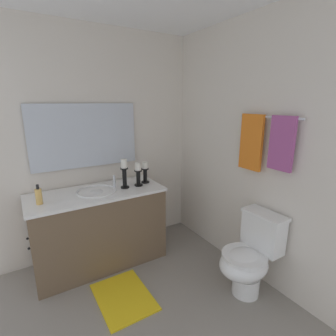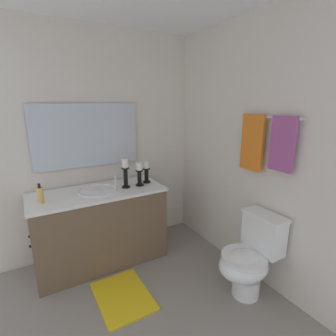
# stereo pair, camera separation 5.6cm
# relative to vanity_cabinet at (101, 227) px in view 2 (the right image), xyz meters

# --- Properties ---
(floor) EXTENTS (2.51, 2.26, 0.02)m
(floor) POSITION_rel_vanity_cabinet_xyz_m (0.93, 0.14, -0.42)
(floor) COLOR gray
(floor) RESTS_ON ground
(wall_back) EXTENTS (2.51, 0.04, 2.45)m
(wall_back) POSITION_rel_vanity_cabinet_xyz_m (0.93, 1.27, 0.82)
(wall_back) COLOR silver
(wall_back) RESTS_ON ground
(wall_left) EXTENTS (0.04, 2.26, 2.45)m
(wall_left) POSITION_rel_vanity_cabinet_xyz_m (-0.33, 0.14, 0.82)
(wall_left) COLOR silver
(wall_left) RESTS_ON ground
(vanity_cabinet) EXTENTS (0.58, 1.34, 0.81)m
(vanity_cabinet) POSITION_rel_vanity_cabinet_xyz_m (0.00, 0.00, 0.00)
(vanity_cabinet) COLOR brown
(vanity_cabinet) RESTS_ON ground
(sink_basin) EXTENTS (0.40, 0.40, 0.24)m
(sink_basin) POSITION_rel_vanity_cabinet_xyz_m (-0.00, 0.00, 0.37)
(sink_basin) COLOR white
(sink_basin) RESTS_ON vanity_cabinet
(mirror) EXTENTS (0.02, 1.11, 0.66)m
(mirror) POSITION_rel_vanity_cabinet_xyz_m (-0.28, 0.00, 0.94)
(mirror) COLOR silver
(candle_holder_tall) EXTENTS (0.09, 0.09, 0.24)m
(candle_holder_tall) POSITION_rel_vanity_cabinet_xyz_m (-0.00, 0.55, 0.53)
(candle_holder_tall) COLOR black
(candle_holder_tall) RESTS_ON vanity_cabinet
(candle_holder_short) EXTENTS (0.09, 0.09, 0.25)m
(candle_holder_short) POSITION_rel_vanity_cabinet_xyz_m (0.05, 0.44, 0.54)
(candle_holder_short) COLOR black
(candle_holder_short) RESTS_ON vanity_cabinet
(candle_holder_mid) EXTENTS (0.09, 0.09, 0.31)m
(candle_holder_mid) POSITION_rel_vanity_cabinet_xyz_m (0.04, 0.29, 0.57)
(candle_holder_mid) COLOR black
(candle_holder_mid) RESTS_ON vanity_cabinet
(soap_bottle) EXTENTS (0.06, 0.06, 0.18)m
(soap_bottle) POSITION_rel_vanity_cabinet_xyz_m (0.06, -0.53, 0.48)
(soap_bottle) COLOR #E5B259
(soap_bottle) RESTS_ON vanity_cabinet
(toilet) EXTENTS (0.39, 0.54, 0.75)m
(toilet) POSITION_rel_vanity_cabinet_xyz_m (1.15, 0.99, -0.04)
(toilet) COLOR white
(toilet) RESTS_ON ground
(towel_bar) EXTENTS (0.61, 0.02, 0.02)m
(towel_bar) POSITION_rel_vanity_cabinet_xyz_m (1.04, 1.21, 1.16)
(towel_bar) COLOR silver
(towel_near_vanity) EXTENTS (0.24, 0.03, 0.51)m
(towel_near_vanity) POSITION_rel_vanity_cabinet_xyz_m (0.89, 1.19, 0.93)
(towel_near_vanity) COLOR orange
(towel_near_vanity) RESTS_ON towel_bar
(towel_center) EXTENTS (0.22, 0.03, 0.44)m
(towel_center) POSITION_rel_vanity_cabinet_xyz_m (1.20, 1.19, 0.96)
(towel_center) COLOR #A54C8C
(towel_center) RESTS_ON towel_bar
(bath_mat) EXTENTS (0.60, 0.44, 0.02)m
(bath_mat) POSITION_rel_vanity_cabinet_xyz_m (0.62, 0.00, -0.40)
(bath_mat) COLOR yellow
(bath_mat) RESTS_ON ground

